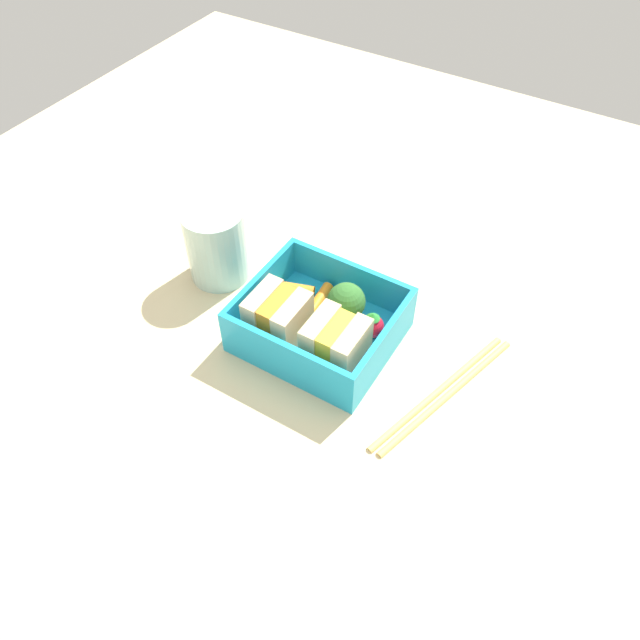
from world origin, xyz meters
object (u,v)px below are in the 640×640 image
Objects in this scene: carrot_stick_far_left at (318,303)px; chopstick_pair at (442,394)px; sandwich_center_left at (278,317)px; carrot_stick_left at (296,290)px; drinking_glass at (217,244)px; sandwich_left at (336,343)px; broccoli_floret at (346,302)px; strawberry_far_left at (372,325)px.

carrot_stick_far_left is 0.28× the size of chopstick_pair.
carrot_stick_left is (1.50, -5.49, -1.80)cm from sandwich_center_left.
carrot_stick_left is at bearing -176.89° from drinking_glass.
sandwich_left is at bearing 134.92° from carrot_stick_far_left.
broccoli_floret is 16.36cm from drinking_glass.
sandwich_left is 5.35cm from broccoli_floret.
strawberry_far_left is at bearing 175.90° from broccoli_floret.
strawberry_far_left is at bearing -149.34° from sandwich_center_left.
carrot_stick_far_left is (3.52, -0.19, -2.18)cm from broccoli_floret.
sandwich_center_left is at bearing 30.66° from strawberry_far_left.
strawberry_far_left is at bearing -107.15° from sandwich_left.
sandwich_center_left is 0.28× the size of chopstick_pair.
broccoli_floret reaches higher than chopstick_pair.
sandwich_center_left is 9.56cm from strawberry_far_left.
chopstick_pair is at bearing 174.81° from drinking_glass.
sandwich_center_left is at bearing 74.81° from carrot_stick_far_left.
carrot_stick_far_left is at bearing 175.34° from carrot_stick_left.
sandwich_left is 1.10× the size of broccoli_floret.
carrot_stick_far_left is 1.35× the size of carrot_stick_left.
drinking_glass reaches higher than carrot_stick_left.
chopstick_pair is (-10.63, -2.34, -3.40)cm from sandwich_left.
carrot_stick_left is (8.16, -5.49, -1.80)cm from sandwich_left.
strawberry_far_left is 19.65cm from drinking_glass.
strawberry_far_left is (-1.49, -4.83, -1.21)cm from sandwich_left.
drinking_glass reaches higher than broccoli_floret.
broccoli_floret is at bearing -134.34° from sandwich_center_left.
strawberry_far_left reaches higher than carrot_stick_far_left.
broccoli_floret is 0.56× the size of drinking_glass.
sandwich_left reaches higher than chopstick_pair.
sandwich_center_left is 5.97cm from carrot_stick_left.
carrot_stick_far_left is at bearing -105.19° from sandwich_center_left.
carrot_stick_left is at bearing -4.66° from carrot_stick_far_left.
strawberry_far_left is at bearing 176.11° from carrot_stick_left.
sandwich_left is at bearing 146.07° from carrot_stick_left.
carrot_stick_far_left is at bearing -45.08° from sandwich_left.
broccoli_floret is (1.71, -5.06, 0.24)cm from sandwich_left.
carrot_stick_far_left is at bearing -3.55° from strawberry_far_left.
sandwich_left is 18.75cm from drinking_glass.
sandwich_left is 6.66cm from sandwich_center_left.
carrot_stick_far_left is at bearing -10.39° from chopstick_pair.
broccoli_floret is 13.15cm from chopstick_pair.
broccoli_floret is 6.77cm from carrot_stick_left.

